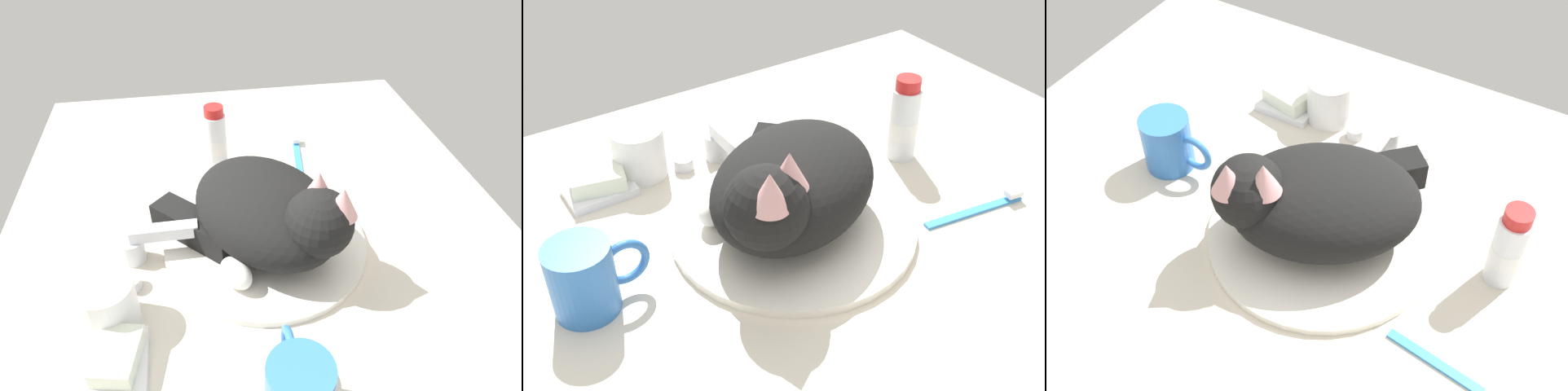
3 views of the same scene
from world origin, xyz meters
TOP-DOWN VIEW (x-y plane):
  - ground_plane at (0.00, 0.00)cm, footprint 110.00×82.50cm
  - sink_basin at (0.00, 0.00)cm, footprint 30.91×30.91cm
  - faucet at (0.00, 18.19)cm, footprint 13.69×11.63cm
  - cat at (-1.23, -0.49)cm, footprint 30.55×31.12cm
  - coffee_mug at (-26.03, 1.02)cm, footprint 11.29×7.19cm
  - rinse_cup at (-11.00, 21.93)cm, footprint 7.33×7.33cm
  - soap_dish at (-17.73, 20.47)cm, footprint 9.00×6.40cm
  - soap_bar at (-17.73, 20.47)cm, footprint 7.96×6.22cm
  - toothpaste_bottle at (22.65, 5.40)cm, footprint 4.20×4.20cm
  - toothbrush at (22.46, -10.44)cm, footprint 15.00×3.51cm

SIDE VIEW (x-z plane):
  - ground_plane at x=0.00cm, z-range -3.00..0.00cm
  - toothbrush at x=22.46cm, z-range -0.28..1.32cm
  - sink_basin at x=0.00cm, z-range 0.00..1.11cm
  - soap_dish at x=-17.73cm, z-range 0.00..1.20cm
  - soap_bar at x=-17.73cm, z-range 1.20..3.65cm
  - faucet at x=0.00cm, z-range -0.27..5.61cm
  - rinse_cup at x=-11.00cm, z-range 0.00..7.27cm
  - coffee_mug at x=-26.03cm, z-range 0.00..8.57cm
  - toothpaste_bottle at x=22.65cm, z-range -0.45..12.10cm
  - cat at x=-1.23cm, z-range -0.24..14.97cm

